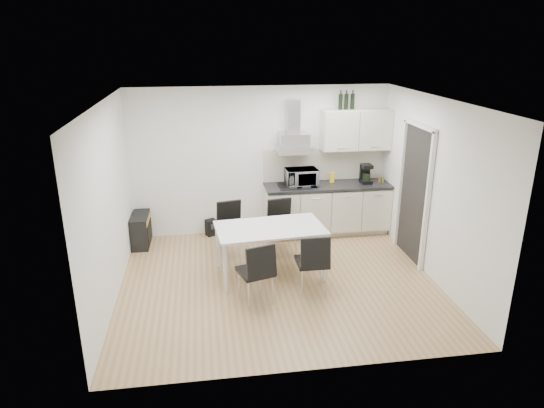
# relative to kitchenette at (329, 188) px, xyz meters

# --- Properties ---
(ground) EXTENTS (4.50, 4.50, 0.00)m
(ground) POSITION_rel_kitchenette_xyz_m (-1.19, -1.73, -0.83)
(ground) COLOR tan
(ground) RESTS_ON ground
(wall_back) EXTENTS (4.50, 0.10, 2.60)m
(wall_back) POSITION_rel_kitchenette_xyz_m (-1.19, 0.27, 0.47)
(wall_back) COLOR white
(wall_back) RESTS_ON ground
(wall_front) EXTENTS (4.50, 0.10, 2.60)m
(wall_front) POSITION_rel_kitchenette_xyz_m (-1.19, -3.73, 0.47)
(wall_front) COLOR white
(wall_front) RESTS_ON ground
(wall_left) EXTENTS (0.10, 4.00, 2.60)m
(wall_left) POSITION_rel_kitchenette_xyz_m (-3.44, -1.73, 0.47)
(wall_left) COLOR white
(wall_left) RESTS_ON ground
(wall_right) EXTENTS (0.10, 4.00, 2.60)m
(wall_right) POSITION_rel_kitchenette_xyz_m (1.06, -1.73, 0.47)
(wall_right) COLOR white
(wall_right) RESTS_ON ground
(ceiling) EXTENTS (4.50, 4.50, 0.00)m
(ceiling) POSITION_rel_kitchenette_xyz_m (-1.19, -1.73, 1.77)
(ceiling) COLOR white
(ceiling) RESTS_ON wall_back
(doorway) EXTENTS (0.08, 1.04, 2.10)m
(doorway) POSITION_rel_kitchenette_xyz_m (1.02, -1.18, 0.22)
(doorway) COLOR white
(doorway) RESTS_ON ground
(kitchenette) EXTENTS (2.22, 0.64, 2.52)m
(kitchenette) POSITION_rel_kitchenette_xyz_m (0.00, 0.00, 0.00)
(kitchenette) COLOR beige
(kitchenette) RESTS_ON ground
(dining_table) EXTENTS (1.63, 1.02, 0.75)m
(dining_table) POSITION_rel_kitchenette_xyz_m (-1.27, -1.46, -0.15)
(dining_table) COLOR white
(dining_table) RESTS_ON ground
(chair_far_left) EXTENTS (0.53, 0.58, 0.88)m
(chair_far_left) POSITION_rel_kitchenette_xyz_m (-1.77, -0.74, -0.39)
(chair_far_left) COLOR black
(chair_far_left) RESTS_ON ground
(chair_far_right) EXTENTS (0.51, 0.56, 0.88)m
(chair_far_right) POSITION_rel_kitchenette_xyz_m (-0.96, -0.75, -0.39)
(chair_far_right) COLOR black
(chair_far_right) RESTS_ON ground
(chair_near_left) EXTENTS (0.56, 0.60, 0.88)m
(chair_near_left) POSITION_rel_kitchenette_xyz_m (-1.58, -2.24, -0.39)
(chair_near_left) COLOR black
(chair_near_left) RESTS_ON ground
(chair_near_right) EXTENTS (0.44, 0.50, 0.88)m
(chair_near_right) POSITION_rel_kitchenette_xyz_m (-0.78, -2.07, -0.39)
(chair_near_right) COLOR black
(chair_near_right) RESTS_ON ground
(guitar_amp) EXTENTS (0.29, 0.65, 0.54)m
(guitar_amp) POSITION_rel_kitchenette_xyz_m (-3.28, -0.08, -0.56)
(guitar_amp) COLOR black
(guitar_amp) RESTS_ON ground
(floor_speaker) EXTENTS (0.22, 0.21, 0.29)m
(floor_speaker) POSITION_rel_kitchenette_xyz_m (-2.10, 0.17, -0.68)
(floor_speaker) COLOR black
(floor_speaker) RESTS_ON ground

